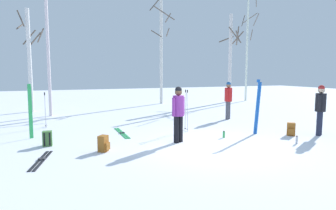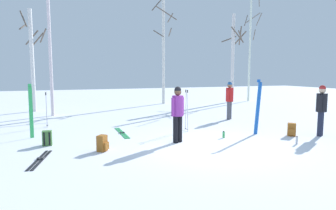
{
  "view_description": "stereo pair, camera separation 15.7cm",
  "coord_description": "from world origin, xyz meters",
  "px_view_note": "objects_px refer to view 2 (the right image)",
  "views": [
    {
      "loc": [
        -4.22,
        -7.38,
        2.15
      ],
      "look_at": [
        -0.49,
        2.11,
        1.0
      ],
      "focal_mm": 31.38,
      "sensor_mm": 36.0,
      "label": 1
    },
    {
      "loc": [
        -4.07,
        -7.44,
        2.15
      ],
      "look_at": [
        -0.49,
        2.11,
        1.0
      ],
      "focal_mm": 31.38,
      "sensor_mm": 36.0,
      "label": 2
    }
  ],
  "objects_px": {
    "person_2": "(178,111)",
    "ski_poles_1": "(46,109)",
    "ski_pair_planted_1": "(258,107)",
    "backpack_1": "(292,130)",
    "ski_pair_lying_1": "(40,160)",
    "backpack_2": "(47,138)",
    "person_1": "(230,98)",
    "birch_tree_3": "(233,56)",
    "backpack_0": "(102,143)",
    "ski_poles_0": "(187,109)",
    "water_bottle_0": "(224,135)",
    "person_0": "(321,107)",
    "birch_tree_1": "(49,36)",
    "birch_tree_2": "(163,48)",
    "water_bottle_1": "(297,140)",
    "ski_pair_planted_0": "(31,111)",
    "ski_pair_lying_0": "(122,133)",
    "birch_tree_0": "(32,58)",
    "birch_tree_4": "(250,45)"
  },
  "relations": [
    {
      "from": "birch_tree_3",
      "to": "person_2",
      "type": "bearing_deg",
      "value": -130.07
    },
    {
      "from": "ski_poles_1",
      "to": "backpack_2",
      "type": "xyz_separation_m",
      "value": [
        0.1,
        -3.13,
        -0.52
      ]
    },
    {
      "from": "water_bottle_1",
      "to": "backpack_2",
      "type": "bearing_deg",
      "value": 160.49
    },
    {
      "from": "ski_poles_0",
      "to": "backpack_0",
      "type": "distance_m",
      "value": 3.77
    },
    {
      "from": "water_bottle_0",
      "to": "birch_tree_1",
      "type": "bearing_deg",
      "value": 126.42
    },
    {
      "from": "backpack_0",
      "to": "birch_tree_1",
      "type": "bearing_deg",
      "value": 100.45
    },
    {
      "from": "ski_pair_planted_0",
      "to": "birch_tree_1",
      "type": "relative_size",
      "value": 0.24
    },
    {
      "from": "ski_pair_lying_0",
      "to": "ski_pair_planted_1",
      "type": "bearing_deg",
      "value": -22.58
    },
    {
      "from": "ski_poles_1",
      "to": "birch_tree_0",
      "type": "height_order",
      "value": "birch_tree_0"
    },
    {
      "from": "ski_pair_planted_1",
      "to": "birch_tree_0",
      "type": "distance_m",
      "value": 12.17
    },
    {
      "from": "person_2",
      "to": "birch_tree_3",
      "type": "bearing_deg",
      "value": 49.93
    },
    {
      "from": "birch_tree_3",
      "to": "ski_pair_lying_1",
      "type": "bearing_deg",
      "value": -139.46
    },
    {
      "from": "person_2",
      "to": "backpack_2",
      "type": "bearing_deg",
      "value": 165.05
    },
    {
      "from": "person_1",
      "to": "birch_tree_1",
      "type": "bearing_deg",
      "value": 152.03
    },
    {
      "from": "water_bottle_1",
      "to": "backpack_1",
      "type": "bearing_deg",
      "value": 53.64
    },
    {
      "from": "person_0",
      "to": "birch_tree_1",
      "type": "relative_size",
      "value": 0.23
    },
    {
      "from": "person_1",
      "to": "person_2",
      "type": "distance_m",
      "value": 5.07
    },
    {
      "from": "ski_pair_lying_0",
      "to": "birch_tree_0",
      "type": "height_order",
      "value": "birch_tree_0"
    },
    {
      "from": "ski_pair_planted_1",
      "to": "ski_pair_lying_1",
      "type": "height_order",
      "value": "ski_pair_planted_1"
    },
    {
      "from": "backpack_0",
      "to": "ski_poles_0",
      "type": "bearing_deg",
      "value": 27.92
    },
    {
      "from": "person_0",
      "to": "person_1",
      "type": "relative_size",
      "value": 1.0
    },
    {
      "from": "backpack_0",
      "to": "backpack_2",
      "type": "height_order",
      "value": "same"
    },
    {
      "from": "person_0",
      "to": "backpack_1",
      "type": "relative_size",
      "value": 3.9
    },
    {
      "from": "ski_pair_planted_0",
      "to": "water_bottle_1",
      "type": "height_order",
      "value": "ski_pair_planted_0"
    },
    {
      "from": "backpack_0",
      "to": "birch_tree_3",
      "type": "xyz_separation_m",
      "value": [
        10.72,
        10.22,
        3.07
      ]
    },
    {
      "from": "ski_pair_lying_1",
      "to": "ski_poles_1",
      "type": "distance_m",
      "value": 4.68
    },
    {
      "from": "person_2",
      "to": "ski_poles_1",
      "type": "relative_size",
      "value": 1.26
    },
    {
      "from": "ski_pair_planted_1",
      "to": "backpack_1",
      "type": "xyz_separation_m",
      "value": [
        0.9,
        -0.65,
        -0.73
      ]
    },
    {
      "from": "ski_poles_0",
      "to": "ski_poles_1",
      "type": "distance_m",
      "value": 5.47
    },
    {
      "from": "ski_pair_planted_0",
      "to": "backpack_2",
      "type": "distance_m",
      "value": 1.5
    },
    {
      "from": "birch_tree_1",
      "to": "water_bottle_1",
      "type": "bearing_deg",
      "value": -51.61
    },
    {
      "from": "birch_tree_2",
      "to": "backpack_2",
      "type": "bearing_deg",
      "value": -126.28
    },
    {
      "from": "birch_tree_2",
      "to": "birch_tree_3",
      "type": "height_order",
      "value": "birch_tree_2"
    },
    {
      "from": "ski_poles_1",
      "to": "birch_tree_0",
      "type": "xyz_separation_m",
      "value": [
        -0.79,
        5.25,
        2.18
      ]
    },
    {
      "from": "person_1",
      "to": "backpack_1",
      "type": "distance_m",
      "value": 3.84
    },
    {
      "from": "water_bottle_1",
      "to": "ski_pair_lying_1",
      "type": "bearing_deg",
      "value": 172.18
    },
    {
      "from": "ski_pair_lying_1",
      "to": "backpack_2",
      "type": "bearing_deg",
      "value": 85.17
    },
    {
      "from": "ski_pair_lying_1",
      "to": "backpack_2",
      "type": "xyz_separation_m",
      "value": [
        0.13,
        1.5,
        0.2
      ]
    },
    {
      "from": "birch_tree_2",
      "to": "birch_tree_0",
      "type": "bearing_deg",
      "value": -170.81
    },
    {
      "from": "person_2",
      "to": "backpack_2",
      "type": "relative_size",
      "value": 3.9
    },
    {
      "from": "ski_pair_lying_1",
      "to": "backpack_2",
      "type": "distance_m",
      "value": 1.52
    },
    {
      "from": "backpack_2",
      "to": "water_bottle_0",
      "type": "relative_size",
      "value": 1.96
    },
    {
      "from": "birch_tree_2",
      "to": "water_bottle_0",
      "type": "bearing_deg",
      "value": -99.17
    },
    {
      "from": "person_0",
      "to": "water_bottle_0",
      "type": "height_order",
      "value": "person_0"
    },
    {
      "from": "person_1",
      "to": "birch_tree_1",
      "type": "distance_m",
      "value": 9.05
    },
    {
      "from": "person_0",
      "to": "backpack_0",
      "type": "bearing_deg",
      "value": 175.18
    },
    {
      "from": "backpack_0",
      "to": "ski_poles_1",
      "type": "bearing_deg",
      "value": 109.33
    },
    {
      "from": "ski_pair_lying_1",
      "to": "water_bottle_0",
      "type": "bearing_deg",
      "value": 5.58
    },
    {
      "from": "person_0",
      "to": "birch_tree_4",
      "type": "relative_size",
      "value": 0.22
    },
    {
      "from": "ski_pair_lying_1",
      "to": "water_bottle_0",
      "type": "distance_m",
      "value": 5.54
    }
  ]
}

